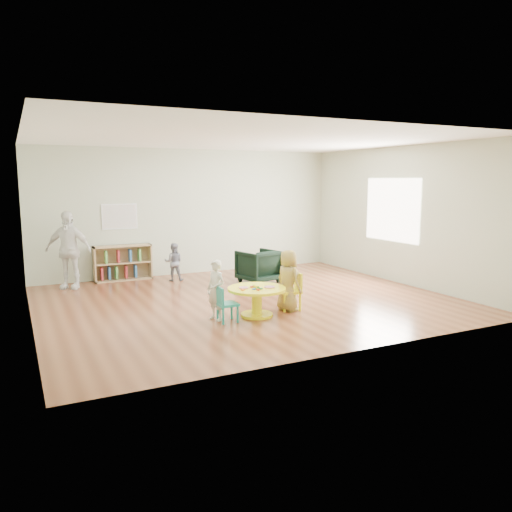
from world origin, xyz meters
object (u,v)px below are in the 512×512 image
Objects in this scene: kid_chair_right at (293,290)px; child_left at (216,290)px; bookshelf at (122,263)px; toddler at (174,262)px; kid_chair_left at (225,303)px; child_right at (288,280)px; armchair at (259,266)px; adult_caretaker at (68,250)px; activity_table at (257,296)px.

child_left is at bearing 102.22° from kid_chair_right.
bookshelf is 1.12m from toddler.
kid_chair_left is 0.88× the size of kid_chair_right.
child_right reaches higher than kid_chair_right.
child_left is at bearing 105.60° from toddler.
kid_chair_right is at bearing 64.70° from armchair.
kid_chair_left is at bearing -79.55° from bookshelf.
kid_chair_right is 0.67× the size of child_left.
armchair is 0.81× the size of child_left.
bookshelf is (-2.01, 3.75, 0.04)m from kid_chair_right.
kid_chair_right is 0.51× the size of bookshelf.
adult_caretaker is (-1.75, 3.38, 0.30)m from child_left.
child_left is 3.82m from adult_caretaker.
bookshelf is at bearing 14.09° from child_right.
armchair reaches higher than activity_table.
armchair is 0.49× the size of adult_caretaker.
bookshelf is at bearing -43.83° from armchair.
kid_chair_left is 0.59× the size of child_left.
kid_chair_right is 4.60m from adult_caretaker.
kid_chair_left is at bearing 41.04° from armchair.
toddler is (-1.04, 3.17, 0.07)m from kid_chair_right.
armchair reaches higher than kid_chair_left.
toddler is (0.24, 3.37, 0.11)m from kid_chair_left.
toddler reaches higher than bookshelf.
bookshelf is (-0.73, 3.94, 0.08)m from kid_chair_left.
armchair is at bearing 170.00° from toddler.
toddler reaches higher than armchair.
adult_caretaker is (-2.06, 0.18, 0.36)m from toddler.
activity_table is 0.71m from kid_chair_right.
kid_chair_right is at bearing 129.40° from toddler.
adult_caretaker reaches higher than child_left.
activity_table is at bearing 84.45° from child_right.
activity_table is 3.30m from toddler.
kid_chair_right is at bearing 69.30° from child_left.
bookshelf is 3.83m from child_left.
child_left reaches higher than kid_chair_left.
child_right is (-0.10, -0.03, 0.17)m from kid_chair_right.
child_right reaches higher than child_left.
kid_chair_right reaches higher than kid_chair_left.
armchair is (0.50, 2.24, 0.01)m from kid_chair_right.
child_left is (-0.65, 0.08, 0.15)m from activity_table.
kid_chair_right reaches higher than activity_table.
kid_chair_right is at bearing 99.10° from kid_chair_left.
adult_caretaker reaches higher than armchair.
bookshelf is 2.92m from armchair.
toddler reaches higher than kid_chair_left.
child_right is at bearing -20.42° from adult_caretaker.
child_right reaches higher than bookshelf.
toddler is at bearing 95.88° from activity_table.
child_left reaches higher than armchair.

